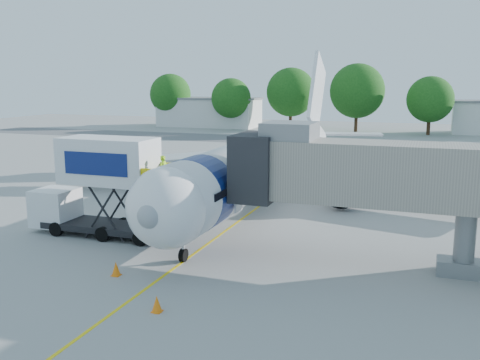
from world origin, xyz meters
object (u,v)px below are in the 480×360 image
(aircraft, at_px, (266,161))
(jet_bridge, at_px, (363,174))
(catering_hiloader, at_px, (99,187))
(ground_tug, at_px, (17,302))

(aircraft, bearing_deg, jet_bridge, -54.30)
(jet_bridge, bearing_deg, aircraft, 125.70)
(catering_hiloader, bearing_deg, aircraft, 60.58)
(ground_tug, bearing_deg, jet_bridge, 49.55)
(catering_hiloader, xyz_separation_m, ground_tug, (3.63, -10.51, -1.94))
(aircraft, relative_size, catering_hiloader, 4.44)
(aircraft, bearing_deg, ground_tug, -96.97)
(jet_bridge, distance_m, catering_hiloader, 14.35)
(ground_tug, bearing_deg, catering_hiloader, 113.92)
(jet_bridge, xyz_separation_m, catering_hiloader, (-14.27, -0.00, -1.59))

